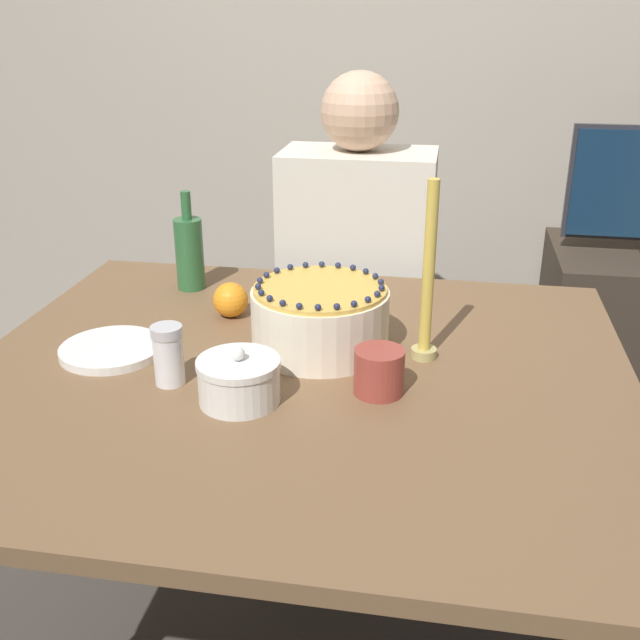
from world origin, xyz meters
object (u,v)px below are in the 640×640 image
(sugar_bowl, at_px, (239,380))
(candle, at_px, (428,287))
(sugar_shaker, at_px, (168,355))
(bottle, at_px, (189,252))
(person_man_blue_shirt, at_px, (355,328))
(cake, at_px, (320,318))

(sugar_bowl, bearing_deg, candle, 37.11)
(sugar_bowl, relative_size, sugar_shaker, 1.29)
(sugar_shaker, xyz_separation_m, bottle, (-0.12, 0.46, 0.03))
(candle, xyz_separation_m, person_man_blue_shirt, (-0.21, 0.64, -0.37))
(cake, xyz_separation_m, person_man_blue_shirt, (-0.01, 0.63, -0.29))
(cake, distance_m, person_man_blue_shirt, 0.70)
(cake, xyz_separation_m, sugar_shaker, (-0.23, -0.19, -0.01))
(sugar_bowl, xyz_separation_m, candle, (0.29, 0.22, 0.10))
(cake, height_order, candle, candle)
(cake, bearing_deg, person_man_blue_shirt, 90.90)
(sugar_shaker, height_order, bottle, bottle)
(sugar_bowl, height_order, sugar_shaker, sugar_shaker)
(sugar_bowl, xyz_separation_m, sugar_shaker, (-0.14, 0.04, 0.02))
(bottle, xyz_separation_m, person_man_blue_shirt, (0.34, 0.36, -0.32))
(sugar_bowl, height_order, candle, candle)
(bottle, distance_m, person_man_blue_shirt, 0.59)
(candle, relative_size, bottle, 1.47)
(sugar_bowl, xyz_separation_m, person_man_blue_shirt, (0.09, 0.86, -0.27))
(sugar_shaker, bearing_deg, sugar_bowl, -17.14)
(person_man_blue_shirt, bearing_deg, sugar_shaker, 74.79)
(sugar_bowl, relative_size, candle, 0.41)
(candle, distance_m, bottle, 0.62)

